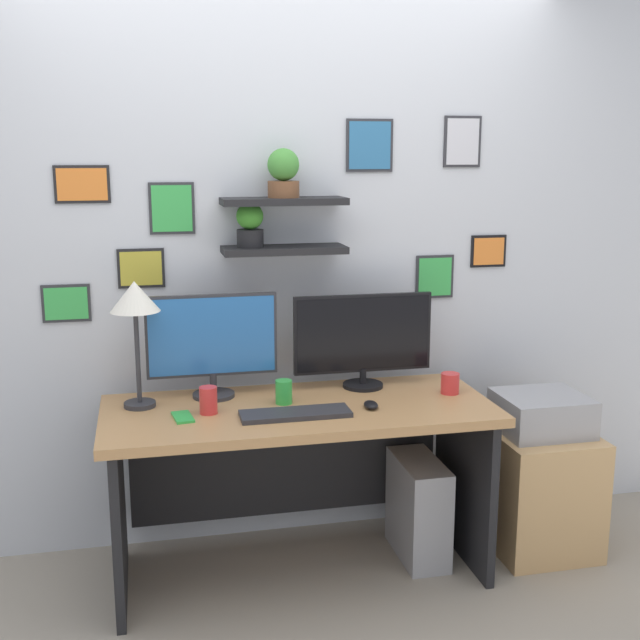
{
  "coord_description": "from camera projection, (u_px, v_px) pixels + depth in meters",
  "views": [
    {
      "loc": [
        -0.61,
        -3.11,
        1.78
      ],
      "look_at": [
        0.1,
        0.05,
        1.1
      ],
      "focal_mm": 45.05,
      "sensor_mm": 36.0,
      "label": 1
    }
  ],
  "objects": [
    {
      "name": "ground_plane",
      "position": [
        300.0,
        572.0,
        3.47
      ],
      "size": [
        8.0,
        8.0,
        0.0
      ],
      "primitive_type": "plane",
      "color": "gray"
    },
    {
      "name": "back_wall_assembly",
      "position": [
        279.0,
        248.0,
        3.61
      ],
      "size": [
        4.4,
        0.24,
        2.7
      ],
      "color": "silver",
      "rests_on": "ground"
    },
    {
      "name": "desk",
      "position": [
        297.0,
        450.0,
        3.41
      ],
      "size": [
        1.61,
        0.68,
        0.75
      ],
      "color": "tan",
      "rests_on": "ground"
    },
    {
      "name": "monitor_left",
      "position": [
        212.0,
        341.0,
        3.4
      ],
      "size": [
        0.56,
        0.18,
        0.44
      ],
      "color": "#2D2D33",
      "rests_on": "desk"
    },
    {
      "name": "monitor_right",
      "position": [
        363.0,
        338.0,
        3.55
      ],
      "size": [
        0.62,
        0.18,
        0.42
      ],
      "color": "black",
      "rests_on": "desk"
    },
    {
      "name": "keyboard",
      "position": [
        295.0,
        414.0,
        3.19
      ],
      "size": [
        0.44,
        0.14,
        0.02
      ],
      "primitive_type": "cube",
      "color": "#2D2D33",
      "rests_on": "desk"
    },
    {
      "name": "computer_mouse",
      "position": [
        371.0,
        405.0,
        3.28
      ],
      "size": [
        0.06,
        0.09,
        0.03
      ],
      "primitive_type": "ellipsoid",
      "color": "black",
      "rests_on": "desk"
    },
    {
      "name": "desk_lamp",
      "position": [
        135.0,
        305.0,
        3.22
      ],
      "size": [
        0.2,
        0.2,
        0.52
      ],
      "color": "#2D2D33",
      "rests_on": "desk"
    },
    {
      "name": "cell_phone",
      "position": [
        183.0,
        417.0,
        3.16
      ],
      "size": [
        0.09,
        0.15,
        0.01
      ],
      "primitive_type": "cube",
      "rotation": [
        0.0,
        0.0,
        0.13
      ],
      "color": "green",
      "rests_on": "desk"
    },
    {
      "name": "coffee_mug",
      "position": [
        450.0,
        383.0,
        3.48
      ],
      "size": [
        0.08,
        0.08,
        0.09
      ],
      "primitive_type": "cylinder",
      "color": "red",
      "rests_on": "desk"
    },
    {
      "name": "pen_cup",
      "position": [
        284.0,
        392.0,
        3.34
      ],
      "size": [
        0.07,
        0.07,
        0.1
      ],
      "primitive_type": "cylinder",
      "color": "green",
      "rests_on": "desk"
    },
    {
      "name": "water_cup",
      "position": [
        208.0,
        400.0,
        3.21
      ],
      "size": [
        0.07,
        0.07,
        0.11
      ],
      "primitive_type": "cylinder",
      "color": "red",
      "rests_on": "desk"
    },
    {
      "name": "drawer_cabinet",
      "position": [
        537.0,
        488.0,
        3.66
      ],
      "size": [
        0.44,
        0.5,
        0.55
      ],
      "primitive_type": "cube",
      "color": "tan",
      "rests_on": "ground"
    },
    {
      "name": "printer",
      "position": [
        542.0,
        413.0,
        3.58
      ],
      "size": [
        0.38,
        0.34,
        0.17
      ],
      "primitive_type": "cube",
      "color": "#9E9EA3",
      "rests_on": "drawer_cabinet"
    },
    {
      "name": "computer_tower_right",
      "position": [
        418.0,
        508.0,
        3.57
      ],
      "size": [
        0.18,
        0.4,
        0.45
      ],
      "primitive_type": "cube",
      "color": "#99999E",
      "rests_on": "ground"
    }
  ]
}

